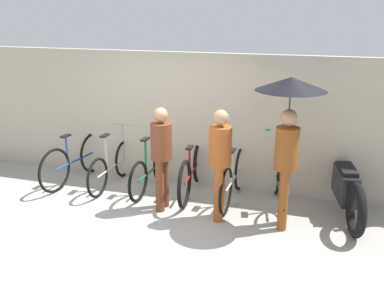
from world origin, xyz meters
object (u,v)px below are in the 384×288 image
Objects in this scene: pedestrian_trailing at (289,114)px; pedestrian_leading at (162,152)px; parked_bicycle_4 at (234,178)px; parked_bicycle_2 at (151,170)px; parked_bicycle_1 at (112,166)px; pedestrian_center at (220,157)px; motorcycle at (345,187)px; parked_bicycle_3 at (192,171)px; parked_bicycle_5 at (279,185)px; parked_bicycle_0 at (75,160)px.

pedestrian_leading is at bearing 175.85° from pedestrian_trailing.
parked_bicycle_4 is 1.27m from pedestrian_leading.
parked_bicycle_1 is at bearing 93.86° from parked_bicycle_2.
pedestrian_center reaches higher than pedestrian_leading.
parked_bicycle_4 is 1.09× the size of pedestrian_leading.
motorcycle is at bearing -87.34° from parked_bicycle_2.
parked_bicycle_3 reaches higher than motorcycle.
parked_bicycle_1 is 2.15m from parked_bicycle_4.
parked_bicycle_3 is 2.09m from pedestrian_trailing.
pedestrian_center reaches higher than parked_bicycle_5.
pedestrian_center is at bearing 120.77° from parked_bicycle_5.
parked_bicycle_5 reaches higher than motorcycle.
parked_bicycle_1 is at bearing 155.46° from pedestrian_leading.
parked_bicycle_2 is (0.72, 0.03, -0.00)m from parked_bicycle_1.
parked_bicycle_1 is 1.44m from parked_bicycle_3.
pedestrian_leading reaches higher than parked_bicycle_2.
motorcycle is at bearing 31.59° from pedestrian_trailing.
parked_bicycle_3 is 0.88× the size of pedestrian_trailing.
parked_bicycle_4 is at bearing -89.01° from parked_bicycle_2.
parked_bicycle_2 is 3.12m from motorcycle.
pedestrian_center reaches higher than motorcycle.
parked_bicycle_2 is 2.66m from pedestrian_trailing.
parked_bicycle_5 is 1.90m from pedestrian_leading.
parked_bicycle_4 is 1.59m from pedestrian_trailing.
pedestrian_leading is (-0.98, -0.61, 0.54)m from parked_bicycle_4.
parked_bicycle_2 is at bearing 79.36° from parked_bicycle_5.
pedestrian_leading is 0.91m from pedestrian_center.
parked_bicycle_0 is 2.93m from pedestrian_center.
parked_bicycle_3 is 1.06× the size of parked_bicycle_4.
pedestrian_center is 1.98m from motorcycle.
motorcycle is (1.75, 0.75, -0.54)m from pedestrian_center.
parked_bicycle_1 is 0.94× the size of parked_bicycle_4.
pedestrian_leading is (1.88, -0.60, 0.53)m from parked_bicycle_0.
parked_bicycle_2 is 0.88× the size of parked_bicycle_3.
pedestrian_center is at bearing 175.11° from parked_bicycle_4.
parked_bicycle_5 is 1.00× the size of pedestrian_center.
parked_bicycle_1 is 1.03× the size of pedestrian_leading.
pedestrian_leading reaches higher than parked_bicycle_4.
parked_bicycle_5 reaches higher than parked_bicycle_1.
pedestrian_leading reaches higher than motorcycle.
pedestrian_center is (0.65, -0.76, 0.56)m from parked_bicycle_3.
parked_bicycle_4 is at bearing -82.72° from parked_bicycle_0.
motorcycle is at bearing -94.98° from parked_bicycle_3.
pedestrian_leading reaches higher than parked_bicycle_3.
motorcycle is (3.12, 0.06, 0.06)m from parked_bicycle_2.
parked_bicycle_1 is 2.26m from pedestrian_center.
pedestrian_center is 0.78× the size of pedestrian_trailing.
motorcycle is at bearing -81.87° from parked_bicycle_0.
parked_bicycle_1 reaches higher than parked_bicycle_2.
pedestrian_center is at bearing -107.81° from parked_bicycle_1.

